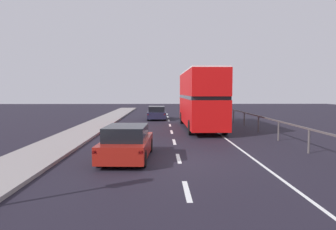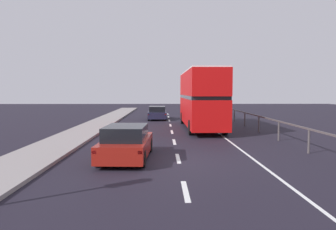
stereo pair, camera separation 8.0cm
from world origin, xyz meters
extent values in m
cube|color=black|center=(0.00, 0.00, -0.05)|extent=(74.74, 120.00, 0.10)
cube|color=gray|center=(-6.14, 0.00, 0.07)|extent=(2.55, 80.00, 0.14)
cube|color=silver|center=(0.00, -4.09, 0.00)|extent=(0.16, 1.98, 0.01)
cube|color=silver|center=(0.00, 0.36, 0.00)|extent=(0.16, 1.98, 0.01)
cube|color=silver|center=(0.00, 4.82, 0.00)|extent=(0.16, 1.98, 0.01)
cube|color=silver|center=(0.00, 9.28, 0.00)|extent=(0.16, 1.98, 0.01)
cube|color=silver|center=(0.00, 13.74, 0.00)|extent=(0.16, 1.98, 0.01)
cube|color=silver|center=(0.00, 18.20, 0.00)|extent=(0.16, 1.98, 0.01)
cube|color=silver|center=(0.00, 22.65, 0.00)|extent=(0.16, 1.98, 0.01)
cube|color=silver|center=(0.00, 27.11, 0.00)|extent=(0.16, 1.98, 0.01)
cube|color=silver|center=(3.16, 9.00, 0.00)|extent=(0.12, 46.00, 0.01)
cube|color=#504848|center=(6.05, 9.00, 1.12)|extent=(0.08, 42.00, 0.08)
cylinder|color=#504848|center=(6.05, 1.36, 0.56)|extent=(0.10, 0.10, 1.12)
cylinder|color=#504848|center=(6.05, 5.18, 0.56)|extent=(0.10, 0.10, 1.12)
cylinder|color=#504848|center=(6.05, 9.00, 0.56)|extent=(0.10, 0.10, 1.12)
cylinder|color=#504848|center=(6.05, 12.82, 0.56)|extent=(0.10, 0.10, 1.12)
cylinder|color=#504848|center=(6.05, 16.64, 0.56)|extent=(0.10, 0.10, 1.12)
cylinder|color=#504848|center=(6.05, 20.45, 0.56)|extent=(0.10, 0.10, 1.12)
cylinder|color=#504848|center=(6.05, 24.27, 0.56)|extent=(0.10, 0.10, 1.12)
cylinder|color=#504848|center=(6.05, 28.09, 0.56)|extent=(0.10, 0.10, 1.12)
cube|color=red|center=(2.26, 11.25, 1.33)|extent=(2.55, 10.44, 1.96)
cube|color=black|center=(2.26, 11.25, 2.43)|extent=(2.56, 10.03, 0.24)
cube|color=red|center=(2.26, 11.25, 3.42)|extent=(2.55, 10.44, 1.75)
cube|color=silver|center=(2.26, 11.25, 4.34)|extent=(2.49, 10.24, 0.10)
cube|color=black|center=(2.20, 16.44, 1.43)|extent=(2.19, 0.06, 1.37)
cube|color=yellow|center=(2.20, 16.44, 3.86)|extent=(1.46, 0.06, 0.28)
cylinder|color=black|center=(1.10, 15.04, 0.50)|extent=(0.29, 1.00, 1.00)
cylinder|color=black|center=(3.33, 15.07, 0.50)|extent=(0.29, 1.00, 1.00)
cylinder|color=black|center=(1.18, 7.63, 0.50)|extent=(0.29, 1.00, 1.00)
cylinder|color=black|center=(3.41, 7.65, 0.50)|extent=(0.29, 1.00, 1.00)
cube|color=maroon|center=(-2.17, 0.37, 0.52)|extent=(2.04, 4.52, 0.68)
cube|color=black|center=(-2.18, 0.15, 1.14)|extent=(1.73, 2.51, 0.57)
cube|color=red|center=(-3.09, -1.78, 0.69)|extent=(0.16, 0.07, 0.12)
cube|color=red|center=(-1.45, -1.86, 0.69)|extent=(0.16, 0.07, 0.12)
cylinder|color=black|center=(-2.94, 1.93, 0.32)|extent=(0.23, 0.65, 0.64)
cylinder|color=black|center=(-1.26, 1.85, 0.32)|extent=(0.23, 0.65, 0.64)
cylinder|color=black|center=(-3.08, -1.11, 0.32)|extent=(0.23, 0.65, 0.64)
cylinder|color=black|center=(-1.40, -1.19, 0.32)|extent=(0.23, 0.65, 0.64)
cube|color=#1D1E37|center=(-1.21, 19.50, 0.50)|extent=(1.87, 4.42, 0.64)
cube|color=black|center=(-1.21, 19.28, 1.08)|extent=(1.62, 2.44, 0.52)
cube|color=red|center=(-1.97, 17.32, 0.66)|extent=(0.16, 0.06, 0.12)
cube|color=red|center=(-0.38, 17.35, 0.66)|extent=(0.16, 0.06, 0.12)
cylinder|color=black|center=(-2.05, 20.98, 0.32)|extent=(0.21, 0.64, 0.64)
cylinder|color=black|center=(-0.42, 21.01, 0.32)|extent=(0.21, 0.64, 0.64)
cylinder|color=black|center=(-2.00, 17.99, 0.32)|extent=(0.21, 0.64, 0.64)
cylinder|color=black|center=(-0.37, 18.02, 0.32)|extent=(0.21, 0.64, 0.64)
camera|label=1|loc=(-0.73, -13.08, 2.85)|focal=34.32mm
camera|label=2|loc=(-0.65, -13.08, 2.85)|focal=34.32mm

